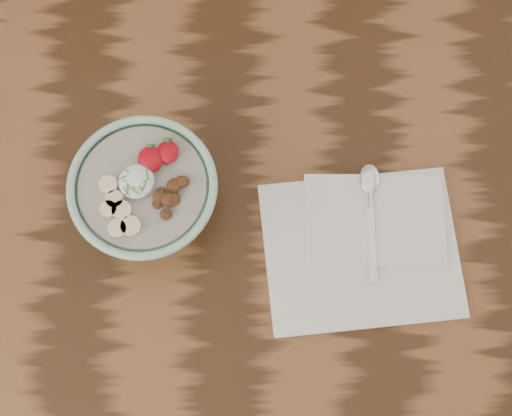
{
  "coord_description": "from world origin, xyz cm",
  "views": [
    {
      "loc": [
        4.1,
        -32.52,
        174.63
      ],
      "look_at": [
        4.57,
        -8.31,
        86.7
      ],
      "focal_mm": 50.0,
      "sensor_mm": 36.0,
      "label": 1
    }
  ],
  "objects": [
    {
      "name": "table",
      "position": [
        0.0,
        0.0,
        65.7
      ],
      "size": [
        160.0,
        90.0,
        75.0
      ],
      "color": "#361D0D",
      "rests_on": "ground"
    },
    {
      "name": "breakfast_bowl",
      "position": [
        -10.24,
        -4.81,
        81.68
      ],
      "size": [
        19.84,
        19.84,
        12.9
      ],
      "rotation": [
        0.0,
        0.0,
        0.09
      ],
      "color": "#97CBA6",
      "rests_on": "table"
    },
    {
      "name": "spoon",
      "position": [
        20.99,
        -4.01,
        77.05
      ],
      "size": [
        3.02,
        17.31,
        0.9
      ],
      "rotation": [
        0.0,
        0.0,
        -0.03
      ],
      "color": "silver",
      "rests_on": "napkin"
    },
    {
      "name": "napkin",
      "position": [
        19.85,
        -10.91,
        75.7
      ],
      "size": [
        28.93,
        24.15,
        1.67
      ],
      "rotation": [
        0.0,
        0.0,
        0.08
      ],
      "color": "white",
      "rests_on": "table"
    }
  ]
}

